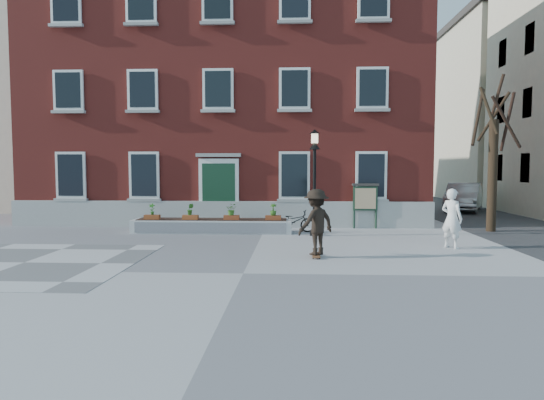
# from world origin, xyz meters

# --- Properties ---
(ground) EXTENTS (100.00, 100.00, 0.00)m
(ground) POSITION_xyz_m (0.00, 0.00, 0.00)
(ground) COLOR #99999C
(ground) RESTS_ON ground
(checker_patch) EXTENTS (6.00, 6.00, 0.01)m
(checker_patch) POSITION_xyz_m (-6.00, 1.00, 0.01)
(checker_patch) COLOR #5D5D60
(checker_patch) RESTS_ON ground
(distant_building) EXTENTS (10.00, 12.00, 13.00)m
(distant_building) POSITION_xyz_m (-18.00, 20.00, 6.50)
(distant_building) COLOR beige
(distant_building) RESTS_ON ground
(bicycle) EXTENTS (1.71, 0.85, 0.86)m
(bicycle) POSITION_xyz_m (1.19, 7.50, 0.43)
(bicycle) COLOR black
(bicycle) RESTS_ON ground
(parked_car) EXTENTS (3.53, 5.22, 1.63)m
(parked_car) POSITION_xyz_m (10.92, 16.85, 0.81)
(parked_car) COLOR #BBBDC0
(parked_car) RESTS_ON ground
(bystander) EXTENTS (0.80, 0.81, 1.89)m
(bystander) POSITION_xyz_m (6.17, 3.95, 0.94)
(bystander) COLOR white
(bystander) RESTS_ON ground
(brick_building) EXTENTS (18.40, 10.85, 12.60)m
(brick_building) POSITION_xyz_m (-2.00, 13.98, 6.30)
(brick_building) COLOR maroon
(brick_building) RESTS_ON ground
(planter_assembly) EXTENTS (6.20, 1.12, 1.15)m
(planter_assembly) POSITION_xyz_m (-1.99, 7.18, 0.31)
(planter_assembly) COLOR silver
(planter_assembly) RESTS_ON ground
(bare_tree) EXTENTS (1.83, 1.83, 6.16)m
(bare_tree) POSITION_xyz_m (9.01, 8.01, 2.79)
(bare_tree) COLOR #312215
(bare_tree) RESTS_ON ground
(lamp_post) EXTENTS (0.40, 0.40, 3.93)m
(lamp_post) POSITION_xyz_m (1.95, 6.50, 2.54)
(lamp_post) COLOR black
(lamp_post) RESTS_ON ground
(notice_board) EXTENTS (1.10, 0.16, 1.87)m
(notice_board) POSITION_xyz_m (4.14, 8.69, 1.26)
(notice_board) COLOR #172E22
(notice_board) RESTS_ON ground
(skateboarder) EXTENTS (1.37, 1.30, 1.94)m
(skateboarder) POSITION_xyz_m (1.84, 2.20, 1.00)
(skateboarder) COLOR brown
(skateboarder) RESTS_ON ground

